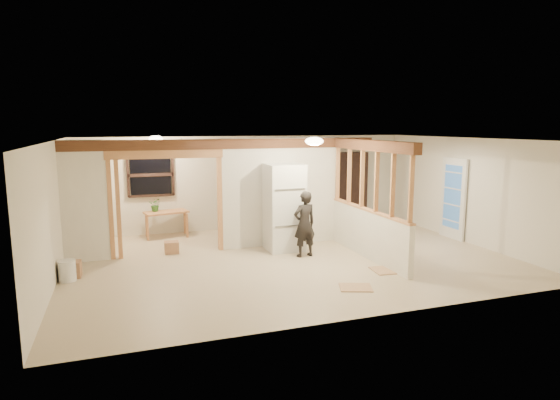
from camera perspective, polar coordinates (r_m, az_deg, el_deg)
name	(u,v)px	position (r m, az deg, el deg)	size (l,w,h in m)	color
floor	(291,259)	(9.98, 1.30, -7.16)	(9.00, 6.50, 0.01)	#BCA88C
ceiling	(291,140)	(9.58, 1.35, 7.37)	(9.00, 6.50, 0.01)	white
wall_back	(250,182)	(12.77, -3.72, 2.17)	(9.00, 0.01, 2.50)	silver
wall_front	(369,234)	(6.80, 10.85, -4.15)	(9.00, 0.01, 2.50)	silver
wall_left	(52,213)	(9.19, -26.03, -1.47)	(0.01, 6.50, 2.50)	silver
wall_right	(468,191)	(12.01, 21.92, 1.08)	(0.01, 6.50, 2.50)	silver
partition_left_stub	(84,202)	(10.33, -22.77, -0.18)	(0.90, 0.12, 2.50)	silver
partition_center	(281,192)	(10.88, 0.13, 0.98)	(2.80, 0.12, 2.50)	silver
doorway_frame	(167,204)	(10.36, -13.59, -0.53)	(2.46, 0.14, 2.20)	tan
header_beam_back	(230,144)	(10.45, -6.15, 6.81)	(7.00, 0.18, 0.22)	brown
header_beam_right	(370,145)	(9.90, 10.94, 6.57)	(0.18, 3.30, 0.22)	brown
pony_wall	(368,234)	(10.15, 10.62, -4.08)	(0.12, 3.20, 1.00)	silver
stud_partition	(369,180)	(9.96, 10.82, 2.43)	(0.14, 3.20, 1.32)	tan
window_back	(151,175)	(12.24, -15.48, 2.97)	(1.12, 0.10, 1.10)	black
french_door	(453,199)	(12.29, 20.36, 0.17)	(0.12, 0.86, 2.00)	white
ceiling_dome_main	(314,141)	(9.23, 4.19, 7.16)	(0.36, 0.36, 0.16)	#FFEABF
ceiling_dome_util	(156,139)	(11.32, -14.90, 7.24)	(0.32, 0.32, 0.14)	#FFEABF
hanging_bulb	(182,153)	(10.68, -11.87, 5.65)	(0.07, 0.07, 0.07)	#FFD88C
refrigerator	(284,207)	(10.48, 0.50, -0.88)	(0.80, 0.78, 1.94)	silver
woman	(304,224)	(9.98, 3.00, -2.94)	(0.52, 0.34, 1.42)	#272424
work_table	(167,224)	(12.11, -13.65, -2.88)	(1.04, 0.52, 0.66)	tan
potted_plant	(156,205)	(12.07, -14.94, -0.56)	(0.30, 0.26, 0.34)	#2E7633
shop_vac	(83,238)	(11.48, -22.91, -4.34)	(0.40, 0.40, 0.53)	#AC2C17
bookshelf	(349,187)	(13.63, 8.41, 1.53)	(1.01, 0.34, 2.03)	black
bucket	(67,271)	(9.35, -24.51, -7.87)	(0.30, 0.30, 0.38)	white
box_util_a	(172,247)	(10.62, -13.08, -5.64)	(0.30, 0.26, 0.26)	#A4724F
box_util_b	(88,251)	(10.86, -22.34, -5.76)	(0.28, 0.28, 0.26)	#A4724F
box_front	(70,270)	(9.56, -24.18, -7.75)	(0.37, 0.30, 0.30)	#A4724F
floor_panel_near	(386,270)	(9.39, 12.82, -8.34)	(0.52, 0.52, 0.02)	tan
floor_panel_far	(356,287)	(8.35, 9.21, -10.48)	(0.55, 0.44, 0.02)	tan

